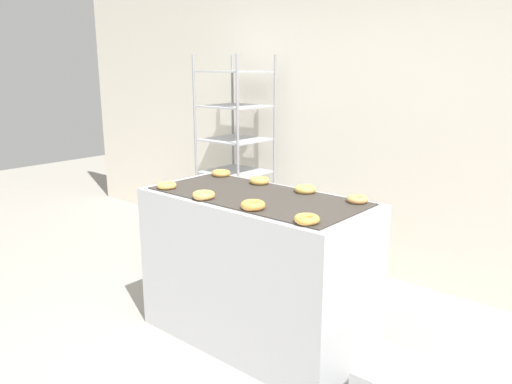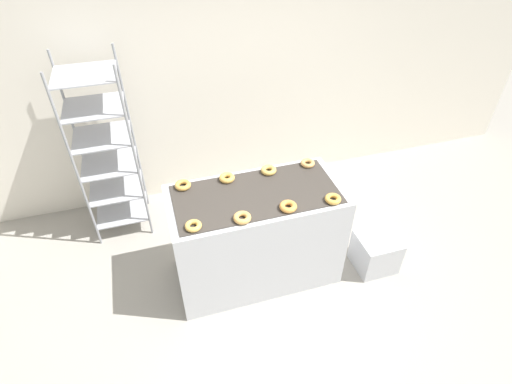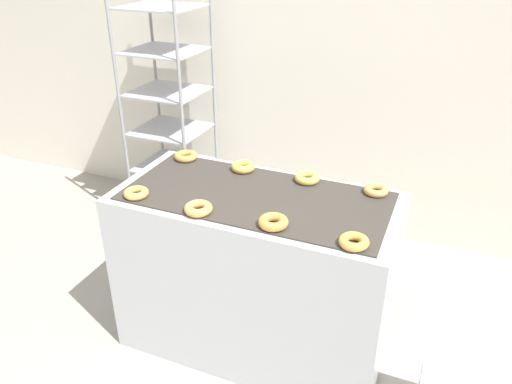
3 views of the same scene
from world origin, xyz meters
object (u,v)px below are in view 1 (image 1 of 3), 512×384
at_px(donut_near_right, 307,219).
at_px(donut_far_midright, 305,189).
at_px(donut_near_midright, 253,205).
at_px(donut_far_right, 357,199).
at_px(fryer_machine, 256,269).
at_px(donut_far_midleft, 260,180).
at_px(donut_near_midleft, 204,195).
at_px(donut_near_left, 167,185).
at_px(baking_rack_cart, 235,156).
at_px(donut_far_left, 221,173).

bearing_deg(donut_near_right, donut_far_midright, 125.69).
relative_size(donut_near_midright, donut_far_right, 1.10).
bearing_deg(donut_far_right, fryer_machine, -155.37).
bearing_deg(donut_far_midleft, donut_near_right, -34.48).
xyz_separation_m(donut_near_midleft, donut_far_midright, (0.38, 0.52, 0.00)).
bearing_deg(donut_near_left, donut_far_midleft, 52.82).
relative_size(baking_rack_cart, donut_far_midleft, 13.85).
height_order(donut_far_midleft, donut_far_midright, donut_far_midleft).
distance_m(baking_rack_cart, donut_far_right, 1.94).
bearing_deg(donut_near_left, donut_far_right, 24.09).
bearing_deg(fryer_machine, donut_near_midright, -52.61).
xyz_separation_m(donut_near_midleft, donut_far_midleft, (0.01, 0.52, 0.00)).
bearing_deg(baking_rack_cart, donut_far_midright, -31.12).
relative_size(baking_rack_cart, donut_near_right, 14.11).
distance_m(donut_far_midright, donut_far_right, 0.37).
distance_m(donut_near_midleft, donut_far_midright, 0.65).
height_order(donut_near_midleft, donut_far_midleft, donut_far_midleft).
height_order(donut_near_midright, donut_far_right, donut_near_midright).
height_order(donut_near_right, donut_far_midright, donut_far_midright).
distance_m(donut_near_right, donut_far_midleft, 0.91).
relative_size(donut_near_midleft, donut_far_midright, 1.01).
relative_size(fryer_machine, donut_far_left, 10.76).
xyz_separation_m(donut_far_midleft, donut_far_midright, (0.38, 0.00, -0.00)).
bearing_deg(donut_near_right, donut_near_midright, 177.65).
relative_size(donut_near_left, donut_near_midleft, 0.92).
xyz_separation_m(donut_near_left, donut_near_midright, (0.75, -0.00, 0.00)).
distance_m(donut_near_left, donut_far_midleft, 0.63).
xyz_separation_m(donut_near_midright, donut_near_right, (0.38, -0.02, -0.00)).
relative_size(donut_far_left, donut_far_midleft, 1.01).
bearing_deg(donut_near_left, donut_near_right, -0.91).
relative_size(donut_near_midright, donut_far_midright, 1.02).
bearing_deg(donut_near_midleft, donut_near_left, 176.69).
xyz_separation_m(baking_rack_cart, donut_near_left, (0.62, -1.34, 0.05)).
distance_m(donut_far_left, donut_far_midleft, 0.38).
xyz_separation_m(fryer_machine, donut_near_right, (0.57, -0.26, 0.51)).
relative_size(donut_near_right, donut_far_midright, 0.96).
xyz_separation_m(donut_far_midleft, donut_far_right, (0.75, 0.01, -0.00)).
distance_m(fryer_machine, donut_near_left, 0.80).
distance_m(donut_near_midleft, donut_far_right, 0.92).
xyz_separation_m(donut_far_midright, donut_far_right, (0.37, 0.00, -0.00)).
bearing_deg(baking_rack_cart, donut_near_midright, -44.21).
bearing_deg(fryer_machine, donut_near_left, -156.45).
height_order(fryer_machine, donut_near_right, donut_near_right).
xyz_separation_m(donut_near_left, donut_far_right, (1.13, 0.50, 0.00)).
height_order(donut_near_midright, donut_far_left, donut_near_midright).
height_order(baking_rack_cart, donut_far_right, baking_rack_cart).
bearing_deg(donut_far_right, donut_near_left, -155.91).
distance_m(donut_near_midright, donut_far_midright, 0.51).
relative_size(donut_near_right, donut_far_right, 1.04).
bearing_deg(donut_far_midright, fryer_machine, -126.93).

